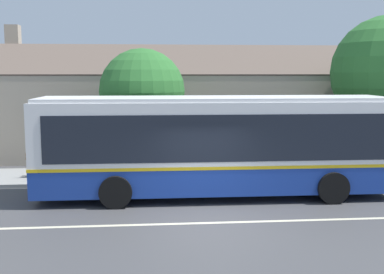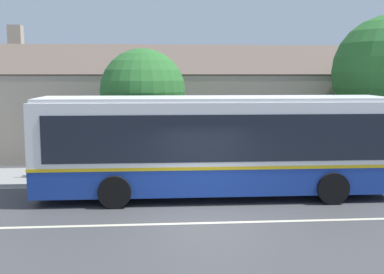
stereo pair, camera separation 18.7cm
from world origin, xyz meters
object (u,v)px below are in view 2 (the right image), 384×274
at_px(bench_by_building, 53,165).
at_px(street_tree_secondary, 140,94).
at_px(transit_bus, 215,143).
at_px(bus_stop_sign, 382,137).
at_px(bench_down_street, 183,165).

bearing_deg(bench_by_building, street_tree_secondary, 8.89).
xyz_separation_m(transit_bus, street_tree_secondary, (-2.51, 3.36, 1.50)).
relative_size(bench_by_building, bus_stop_sign, 0.76).
bearing_deg(bench_down_street, transit_bus, -69.83).
height_order(bench_down_street, bus_stop_sign, bus_stop_sign).
relative_size(transit_bus, bus_stop_sign, 4.82).
xyz_separation_m(street_tree_secondary, bus_stop_sign, (9.22, -1.27, -1.61)).
height_order(bench_by_building, street_tree_secondary, street_tree_secondary).
relative_size(bench_down_street, street_tree_secondary, 0.32).
height_order(transit_bus, bench_down_street, transit_bus).
relative_size(bench_by_building, street_tree_secondary, 0.36).
bearing_deg(street_tree_secondary, transit_bus, -53.23).
xyz_separation_m(bench_by_building, bench_down_street, (4.93, -0.35, -0.01)).
relative_size(transit_bus, bench_down_street, 7.13).
relative_size(bench_down_street, bus_stop_sign, 0.68).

